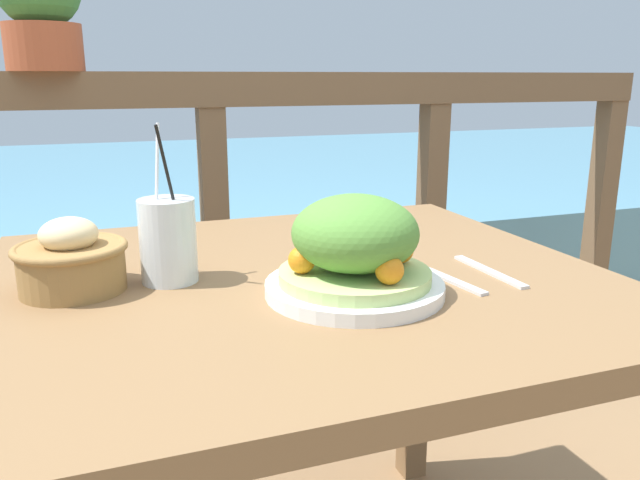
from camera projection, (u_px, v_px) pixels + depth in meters
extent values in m
cube|color=olive|center=(301.00, 286.00, 1.02)|extent=(0.98, 0.88, 0.04)
cube|color=olive|center=(53.00, 416.00, 1.32)|extent=(0.06, 0.06, 0.68)
cube|color=olive|center=(415.00, 356.00, 1.60)|extent=(0.06, 0.06, 0.68)
cube|color=brown|center=(209.00, 89.00, 1.64)|extent=(2.80, 0.08, 0.09)
cube|color=brown|center=(218.00, 278.00, 1.78)|extent=(0.07, 0.07, 0.96)
cube|color=brown|center=(428.00, 255.00, 2.00)|extent=(0.07, 0.07, 0.96)
cube|color=brown|center=(597.00, 237.00, 2.23)|extent=(0.07, 0.07, 0.96)
cube|color=#568EA8|center=(147.00, 204.00, 4.12)|extent=(12.00, 4.00, 0.44)
cylinder|color=white|center=(354.00, 288.00, 0.92)|extent=(0.26, 0.26, 0.02)
cylinder|color=#B7D17A|center=(355.00, 276.00, 0.92)|extent=(0.22, 0.22, 0.02)
ellipsoid|color=#568E38|center=(355.00, 233.00, 0.90)|extent=(0.19, 0.19, 0.11)
sphere|color=orange|center=(400.00, 250.00, 0.94)|extent=(0.04, 0.04, 0.04)
sphere|color=orange|center=(341.00, 243.00, 0.98)|extent=(0.04, 0.04, 0.04)
sphere|color=orange|center=(302.00, 260.00, 0.89)|extent=(0.04, 0.04, 0.04)
sphere|color=orange|center=(390.00, 270.00, 0.85)|extent=(0.04, 0.04, 0.04)
cylinder|color=silver|center=(168.00, 241.00, 0.97)|extent=(0.09, 0.09, 0.13)
cylinder|color=white|center=(157.00, 195.00, 0.95)|extent=(0.03, 0.06, 0.21)
cylinder|color=black|center=(172.00, 195.00, 0.94)|extent=(0.05, 0.05, 0.21)
cylinder|color=olive|center=(72.00, 268.00, 0.93)|extent=(0.15, 0.15, 0.07)
torus|color=olive|center=(70.00, 248.00, 0.92)|extent=(0.17, 0.17, 0.01)
ellipsoid|color=beige|center=(69.00, 234.00, 0.92)|extent=(0.08, 0.08, 0.05)
cylinder|color=#A34C2D|center=(44.00, 47.00, 1.49)|extent=(0.18, 0.18, 0.11)
cube|color=silver|center=(445.00, 278.00, 0.99)|extent=(0.04, 0.18, 0.00)
cube|color=silver|center=(489.00, 271.00, 1.02)|extent=(0.02, 0.18, 0.00)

